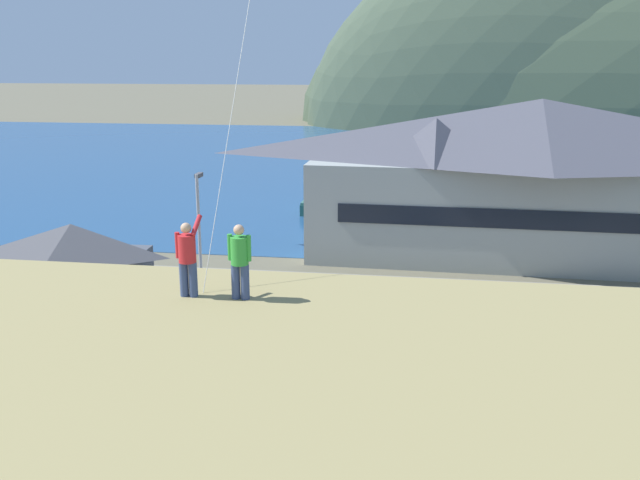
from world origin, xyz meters
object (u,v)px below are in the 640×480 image
(storage_shed_waterside, at_px, (380,214))
(parked_car_corner_spot, at_px, (357,362))
(moored_boat_outer_mooring, at_px, (406,197))
(person_kite_flyer, at_px, (187,256))
(parked_car_mid_row_far, at_px, (395,310))
(parked_car_back_row_right, at_px, (564,399))
(moored_boat_wharfside, at_px, (320,200))
(person_companion, at_px, (240,259))
(wharf_dock, at_px, (361,207))
(parking_light_pole, at_px, (199,225))
(harbor_lodge, at_px, (537,176))
(storage_shed_near_lot, at_px, (75,275))

(storage_shed_waterside, xyz_separation_m, parked_car_corner_spot, (0.36, -18.98, -1.39))
(moored_boat_outer_mooring, relative_size, person_kite_flyer, 3.98)
(parked_car_mid_row_far, height_order, parked_car_back_row_right, same)
(moored_boat_wharfside, distance_m, person_companion, 40.93)
(wharf_dock, bearing_deg, person_kite_flyer, -90.85)
(parking_light_pole, distance_m, person_kite_flyer, 19.38)
(person_kite_flyer, bearing_deg, parked_car_mid_row_far, 73.52)
(wharf_dock, bearing_deg, moored_boat_wharfside, 169.31)
(storage_shed_waterside, relative_size, parked_car_mid_row_far, 1.19)
(person_kite_flyer, bearing_deg, parked_car_corner_spot, 70.88)
(person_kite_flyer, height_order, person_companion, person_kite_flyer)
(moored_boat_outer_mooring, distance_m, parked_car_corner_spot, 33.21)
(parked_car_mid_row_far, distance_m, parked_car_back_row_right, 9.50)
(person_companion, bearing_deg, moored_boat_outer_mooring, 86.09)
(parking_light_pole, bearing_deg, harbor_lodge, 28.47)
(moored_boat_wharfside, bearing_deg, person_companion, -84.22)
(moored_boat_wharfside, bearing_deg, harbor_lodge, -39.53)
(parking_light_pole, relative_size, person_companion, 3.61)
(person_companion, bearing_deg, parking_light_pole, 111.24)
(moored_boat_outer_mooring, bearing_deg, storage_shed_waterside, -95.46)
(moored_boat_wharfside, height_order, parked_car_mid_row_far, moored_boat_wharfside)
(storage_shed_waterside, height_order, parking_light_pole, parking_light_pole)
(moored_boat_outer_mooring, relative_size, parked_car_back_row_right, 1.72)
(parked_car_corner_spot, bearing_deg, moored_boat_outer_mooring, 88.28)
(moored_boat_wharfside, bearing_deg, storage_shed_near_lot, -104.66)
(moored_boat_wharfside, xyz_separation_m, parked_car_back_row_right, (12.98, -33.07, 0.34))
(parked_car_mid_row_far, distance_m, parking_light_pole, 11.05)
(storage_shed_near_lot, relative_size, person_companion, 3.71)
(parked_car_mid_row_far, bearing_deg, parked_car_back_row_right, -52.13)
(storage_shed_near_lot, distance_m, person_companion, 17.82)
(storage_shed_waterside, bearing_deg, parked_car_corner_spot, -88.91)
(moored_boat_wharfside, height_order, parked_car_back_row_right, moored_boat_wharfside)
(storage_shed_waterside, xyz_separation_m, wharf_dock, (-2.16, 11.56, -2.10))
(parked_car_mid_row_far, height_order, parked_car_corner_spot, same)
(storage_shed_waterside, bearing_deg, storage_shed_near_lot, -130.26)
(storage_shed_waterside, bearing_deg, parked_car_back_row_right, -70.47)
(moored_boat_wharfside, relative_size, person_kite_flyer, 3.67)
(storage_shed_waterside, bearing_deg, moored_boat_wharfside, 114.57)
(moored_boat_wharfside, bearing_deg, storage_shed_waterside, -65.43)
(person_companion, bearing_deg, harbor_lodge, 68.61)
(storage_shed_near_lot, xyz_separation_m, person_kite_flyer, (9.95, -12.95, 5.04))
(moored_boat_outer_mooring, bearing_deg, harbor_lodge, -60.81)
(harbor_lodge, distance_m, moored_boat_outer_mooring, 17.00)
(person_kite_flyer, bearing_deg, storage_shed_waterside, 84.39)
(storage_shed_near_lot, height_order, parking_light_pole, parking_light_pole)
(moored_boat_wharfside, relative_size, parked_car_corner_spot, 1.58)
(storage_shed_near_lot, distance_m, parked_car_back_row_right, 20.99)
(moored_boat_wharfside, distance_m, parked_car_mid_row_far, 26.55)
(parked_car_corner_spot, bearing_deg, person_companion, -101.87)
(harbor_lodge, bearing_deg, person_companion, -111.39)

